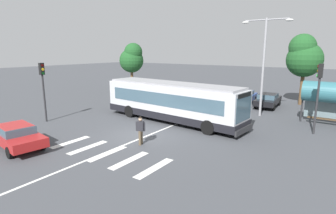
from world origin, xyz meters
The scene contains 16 objects.
ground_plane centered at (0.00, 0.00, 0.00)m, with size 160.00×160.00×0.00m, color #424449.
city_transit_bus centered at (-0.27, 4.36, 1.59)m, with size 12.27×3.49×3.06m.
pedestrian_crossing_street centered at (1.22, -1.15, 0.97)m, with size 0.55×0.42×1.72m.
foreground_sedan centered at (-4.29, -5.65, 0.77)m, with size 4.71×2.42×1.35m.
parked_car_white centered at (-6.15, 14.49, 0.77)m, with size 2.22×4.65×1.35m.
parked_car_silver centered at (-3.64, 14.22, 0.77)m, with size 1.88×4.50×1.35m.
parked_car_champagne centered at (-0.84, 14.67, 0.77)m, with size 2.17×4.63×1.35m.
parked_car_blue centered at (1.90, 14.78, 0.77)m, with size 2.23×4.65×1.35m.
parked_car_black centered at (4.47, 14.26, 0.77)m, with size 2.07×4.60×1.35m.
traffic_light_near_corner centered at (-8.38, -1.35, 3.08)m, with size 0.33×0.32×4.58m.
traffic_light_far_corner centered at (9.41, 7.11, 3.14)m, with size 0.33×0.32×4.68m.
twin_arm_street_lamp centered at (4.91, 10.21, 5.00)m, with size 4.04×0.32×8.06m.
background_tree_left centered at (-13.70, 14.63, 4.44)m, with size 3.22×3.22×6.47m.
background_tree_right centered at (6.82, 17.40, 4.93)m, with size 3.48×3.48×7.12m.
crosswalk_painted_stripes centered at (0.66, -3.30, 0.00)m, with size 6.96×2.65×0.01m.
lane_center_line centered at (0.48, 2.00, 0.00)m, with size 0.16×24.00×0.01m, color silver.
Camera 1 is at (11.31, -12.78, 5.54)m, focal length 28.82 mm.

